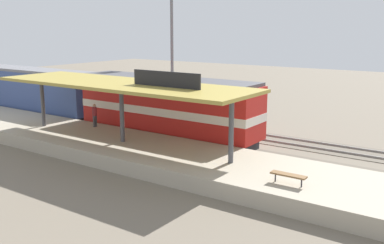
{
  "coord_description": "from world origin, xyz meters",
  "views": [
    {
      "loc": [
        -24.75,
        -19.57,
        8.11
      ],
      "look_at": [
        -1.38,
        -3.18,
        2.0
      ],
      "focal_mm": 41.67,
      "sensor_mm": 36.0,
      "label": 1
    }
  ],
  "objects_px": {
    "platform_bench": "(288,175)",
    "freight_car": "(133,97)",
    "person_waiting": "(95,114)",
    "locomotive": "(167,108)",
    "passenger_carriage_front": "(17,89)",
    "light_mast": "(172,24)"
  },
  "relations": [
    {
      "from": "platform_bench",
      "to": "freight_car",
      "type": "bearing_deg",
      "value": 61.38
    },
    {
      "from": "platform_bench",
      "to": "person_waiting",
      "type": "height_order",
      "value": "person_waiting"
    },
    {
      "from": "locomotive",
      "to": "person_waiting",
      "type": "relative_size",
      "value": 8.44
    },
    {
      "from": "platform_bench",
      "to": "freight_car",
      "type": "distance_m",
      "value": 22.14
    },
    {
      "from": "passenger_carriage_front",
      "to": "freight_car",
      "type": "relative_size",
      "value": 1.67
    },
    {
      "from": "passenger_carriage_front",
      "to": "person_waiting",
      "type": "bearing_deg",
      "value": -101.25
    },
    {
      "from": "light_mast",
      "to": "person_waiting",
      "type": "xyz_separation_m",
      "value": [
        -10.46,
        -0.84,
        -6.54
      ]
    },
    {
      "from": "platform_bench",
      "to": "locomotive",
      "type": "relative_size",
      "value": 0.12
    },
    {
      "from": "platform_bench",
      "to": "light_mast",
      "type": "bearing_deg",
      "value": 51.58
    },
    {
      "from": "light_mast",
      "to": "platform_bench",
      "type": "bearing_deg",
      "value": -128.42
    },
    {
      "from": "locomotive",
      "to": "light_mast",
      "type": "height_order",
      "value": "light_mast"
    },
    {
      "from": "locomotive",
      "to": "passenger_carriage_front",
      "type": "relative_size",
      "value": 0.72
    },
    {
      "from": "locomotive",
      "to": "platform_bench",
      "type": "bearing_deg",
      "value": -116.7
    },
    {
      "from": "platform_bench",
      "to": "passenger_carriage_front",
      "type": "xyz_separation_m",
      "value": [
        6.0,
        29.93,
        0.97
      ]
    },
    {
      "from": "freight_car",
      "to": "light_mast",
      "type": "distance_m",
      "value": 7.46
    },
    {
      "from": "passenger_carriage_front",
      "to": "freight_car",
      "type": "bearing_deg",
      "value": -66.36
    },
    {
      "from": "platform_bench",
      "to": "light_mast",
      "type": "distance_m",
      "value": 23.3
    },
    {
      "from": "platform_bench",
      "to": "freight_car",
      "type": "xyz_separation_m",
      "value": [
        10.6,
        19.43,
        0.63
      ]
    },
    {
      "from": "light_mast",
      "to": "person_waiting",
      "type": "bearing_deg",
      "value": -175.38
    },
    {
      "from": "locomotive",
      "to": "freight_car",
      "type": "relative_size",
      "value": 1.2
    },
    {
      "from": "platform_bench",
      "to": "passenger_carriage_front",
      "type": "relative_size",
      "value": 0.08
    },
    {
      "from": "freight_car",
      "to": "person_waiting",
      "type": "relative_size",
      "value": 7.02
    }
  ]
}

